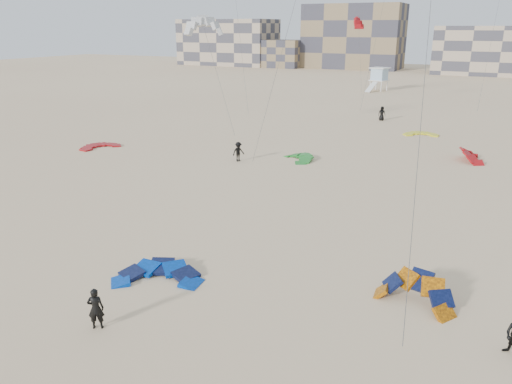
% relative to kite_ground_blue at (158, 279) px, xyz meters
% --- Properties ---
extents(ground, '(320.00, 320.00, 0.00)m').
position_rel_kite_ground_blue_xyz_m(ground, '(1.48, -1.66, 0.00)').
color(ground, beige).
rests_on(ground, ground).
extents(kite_ground_blue, '(5.37, 5.48, 1.75)m').
position_rel_kite_ground_blue_xyz_m(kite_ground_blue, '(0.00, 0.00, 0.00)').
color(kite_ground_blue, '#003ACC').
rests_on(kite_ground_blue, ground).
extents(kite_ground_orange, '(4.11, 4.15, 3.42)m').
position_rel_kite_ground_blue_xyz_m(kite_ground_orange, '(11.71, 3.31, 0.00)').
color(kite_ground_orange, orange).
rests_on(kite_ground_orange, ground).
extents(kite_ground_red, '(5.14, 5.03, 0.64)m').
position_rel_kite_ground_blue_xyz_m(kite_ground_red, '(-22.59, 20.17, 0.00)').
color(kite_ground_red, '#B80800').
rests_on(kite_ground_red, ground).
extents(kite_ground_green, '(4.99, 4.99, 1.70)m').
position_rel_kite_ground_blue_xyz_m(kite_ground_green, '(-2.48, 24.72, 0.00)').
color(kite_ground_green, '#1E8C2B').
rests_on(kite_ground_green, ground).
extents(kite_ground_red_far, '(4.33, 4.21, 3.37)m').
position_rel_kite_ground_blue_xyz_m(kite_ground_red_far, '(12.07, 31.48, 0.00)').
color(kite_ground_red_far, '#B80800').
rests_on(kite_ground_red_far, ground).
extents(kite_ground_yellow, '(4.34, 4.46, 0.60)m').
position_rel_kite_ground_blue_xyz_m(kite_ground_yellow, '(5.96, 41.26, 0.00)').
color(kite_ground_yellow, yellow).
rests_on(kite_ground_yellow, ground).
extents(kitesurfer_main, '(0.79, 0.72, 1.81)m').
position_rel_kite_ground_blue_xyz_m(kitesurfer_main, '(0.34, -4.52, 0.91)').
color(kitesurfer_main, black).
rests_on(kitesurfer_main, ground).
extents(kitesurfer_c, '(1.19, 1.34, 1.81)m').
position_rel_kite_ground_blue_xyz_m(kitesurfer_c, '(-7.22, 21.71, 0.90)').
color(kitesurfer_c, black).
rests_on(kitesurfer_c, ground).
extents(kitesurfer_e, '(1.06, 0.89, 1.86)m').
position_rel_kite_ground_blue_xyz_m(kitesurfer_e, '(-0.28, 48.71, 0.93)').
color(kitesurfer_e, black).
rests_on(kitesurfer_e, ground).
extents(kite_fly_grey, '(6.49, 5.35, 12.28)m').
position_rel_kite_ground_blue_xyz_m(kite_fly_grey, '(-14.38, 27.84, 11.70)').
color(kite_fly_grey, white).
rests_on(kite_fly_grey, ground).
extents(kite_fly_red, '(3.59, 4.25, 12.39)m').
position_rel_kite_ground_blue_xyz_m(kite_fly_red, '(-6.32, 56.57, 12.14)').
color(kite_fly_red, '#B80800').
rests_on(kite_fly_red, ground).
extents(lifeguard_tower_far, '(3.80, 6.39, 4.39)m').
position_rel_kite_ground_blue_xyz_m(lifeguard_tower_far, '(-8.29, 80.66, 2.17)').
color(lifeguard_tower_far, white).
rests_on(lifeguard_tower_far, ground).
extents(condo_west_a, '(30.00, 15.00, 14.00)m').
position_rel_kite_ground_blue_xyz_m(condo_west_a, '(-68.52, 128.34, 7.00)').
color(condo_west_a, tan).
rests_on(condo_west_a, ground).
extents(condo_west_b, '(28.00, 14.00, 18.00)m').
position_rel_kite_ground_blue_xyz_m(condo_west_b, '(-28.52, 132.34, 9.00)').
color(condo_west_b, '#836E4F').
rests_on(condo_west_b, ground).
extents(condo_mid, '(32.00, 16.00, 12.00)m').
position_rel_kite_ground_blue_xyz_m(condo_mid, '(11.48, 128.34, 6.00)').
color(condo_mid, tan).
rests_on(condo_mid, ground).
extents(condo_fill_left, '(12.00, 10.00, 8.00)m').
position_rel_kite_ground_blue_xyz_m(condo_fill_left, '(-48.52, 126.34, 4.00)').
color(condo_fill_left, '#836E4F').
rests_on(condo_fill_left, ground).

